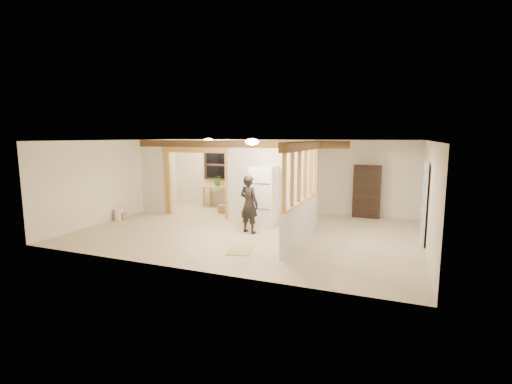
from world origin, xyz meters
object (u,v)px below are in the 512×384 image
at_px(refrigerator, 264,196).
at_px(woman, 249,204).
at_px(shop_vac, 162,200).
at_px(work_table, 221,197).
at_px(bookshelf, 367,192).

height_order(refrigerator, woman, refrigerator).
height_order(woman, shop_vac, woman).
xyz_separation_m(woman, work_table, (-2.40, 3.04, -0.40)).
relative_size(refrigerator, bookshelf, 1.03).
bearing_deg(shop_vac, work_table, 29.41).
distance_m(refrigerator, work_table, 3.28).
height_order(refrigerator, bookshelf, refrigerator).
bearing_deg(bookshelf, refrigerator, -140.25).
relative_size(woman, bookshelf, 0.94).
height_order(work_table, bookshelf, bookshelf).
relative_size(woman, work_table, 1.26).
height_order(woman, work_table, woman).
bearing_deg(woman, work_table, -35.32).
bearing_deg(work_table, bookshelf, -10.29).
bearing_deg(refrigerator, bookshelf, 39.75).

